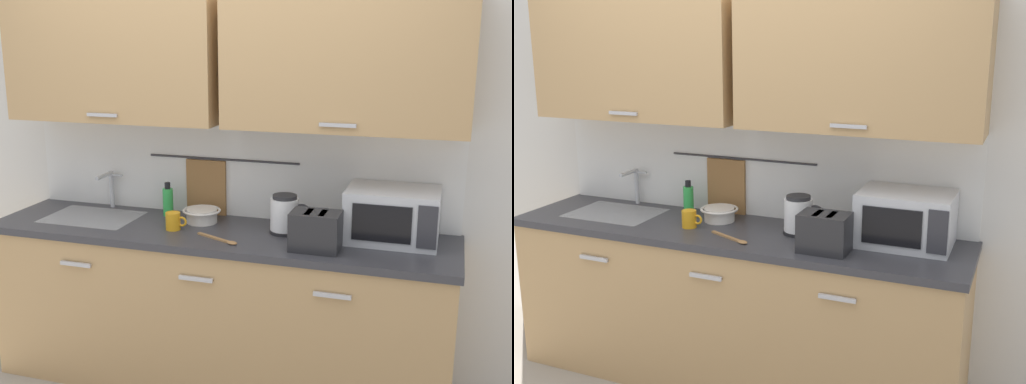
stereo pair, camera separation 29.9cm
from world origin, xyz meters
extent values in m
cube|color=tan|center=(0.00, 0.30, 0.43)|extent=(2.50, 0.60, 0.86)
cube|color=#B7B7BC|center=(-0.69, -0.01, 0.74)|extent=(0.18, 0.02, 0.02)
cube|color=#B7B7BC|center=(0.00, -0.01, 0.74)|extent=(0.18, 0.02, 0.02)
cube|color=#B7B7BC|center=(0.69, -0.01, 0.74)|extent=(0.18, 0.02, 0.02)
cube|color=#333338|center=(0.00, 0.30, 0.88)|extent=(2.53, 0.63, 0.04)
cube|color=#9EA0A5|center=(-0.78, 0.32, 0.85)|extent=(0.52, 0.38, 0.09)
cube|color=silver|center=(0.00, 0.63, 1.25)|extent=(3.70, 0.06, 2.50)
cube|color=silver|center=(0.00, 0.59, 1.18)|extent=(2.50, 0.01, 0.55)
cube|color=tan|center=(-0.64, 0.43, 1.80)|extent=(1.22, 0.33, 0.70)
cube|color=#B7B7BC|center=(-0.64, 0.26, 1.50)|extent=(0.18, 0.01, 0.02)
cube|color=tan|center=(0.64, 0.43, 1.80)|extent=(1.22, 0.33, 0.70)
cube|color=#B7B7BC|center=(0.64, 0.26, 1.50)|extent=(0.18, 0.01, 0.02)
cylinder|color=#333338|center=(-0.07, 0.58, 1.23)|extent=(0.90, 0.01, 0.01)
cube|color=olive|center=(-0.17, 0.58, 1.05)|extent=(0.24, 0.02, 0.34)
cylinder|color=#B2B5BA|center=(-0.78, 0.55, 1.01)|extent=(0.03, 0.03, 0.22)
cylinder|color=#B2B5BA|center=(-0.78, 0.47, 1.11)|extent=(0.02, 0.16, 0.02)
cube|color=#B2B5BA|center=(-0.74, 0.55, 1.10)|extent=(0.07, 0.02, 0.01)
cube|color=silver|center=(0.91, 0.41, 1.04)|extent=(0.46, 0.34, 0.27)
cube|color=black|center=(0.87, 0.24, 1.04)|extent=(0.29, 0.01, 0.18)
cube|color=#2D2D33|center=(1.09, 0.24, 1.04)|extent=(0.09, 0.01, 0.21)
cylinder|color=black|center=(0.35, 0.36, 0.91)|extent=(0.16, 0.16, 0.02)
cylinder|color=white|center=(0.35, 0.36, 1.00)|extent=(0.15, 0.15, 0.17)
cylinder|color=#262628|center=(0.35, 0.36, 1.10)|extent=(0.13, 0.13, 0.02)
torus|color=black|center=(0.45, 0.36, 1.01)|extent=(0.11, 0.02, 0.11)
cylinder|color=green|center=(-0.37, 0.48, 0.98)|extent=(0.06, 0.06, 0.16)
cylinder|color=black|center=(-0.37, 0.48, 1.08)|extent=(0.03, 0.03, 0.04)
cylinder|color=orange|center=(-0.23, 0.24, 0.95)|extent=(0.08, 0.08, 0.09)
torus|color=orange|center=(-0.18, 0.24, 0.95)|extent=(0.06, 0.01, 0.06)
cylinder|color=silver|center=(-0.13, 0.41, 0.94)|extent=(0.17, 0.17, 0.07)
torus|color=silver|center=(-0.13, 0.41, 0.97)|extent=(0.21, 0.21, 0.01)
cube|color=#232326|center=(0.57, 0.15, 1.00)|extent=(0.24, 0.17, 0.19)
cube|color=black|center=(0.53, 0.15, 1.08)|extent=(0.03, 0.12, 0.01)
cube|color=black|center=(0.60, 0.15, 1.08)|extent=(0.03, 0.12, 0.01)
cube|color=black|center=(0.44, 0.15, 1.02)|extent=(0.02, 0.02, 0.02)
cube|color=#9E7042|center=(0.03, 0.16, 0.91)|extent=(0.21, 0.11, 0.01)
ellipsoid|color=#9E7042|center=(0.15, 0.11, 0.91)|extent=(0.07, 0.06, 0.01)
camera|label=1|loc=(1.18, -2.75, 1.94)|focal=44.64mm
camera|label=2|loc=(1.46, -2.64, 1.94)|focal=44.64mm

